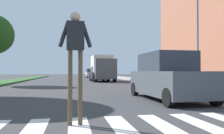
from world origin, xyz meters
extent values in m
plane|color=#38383A|center=(0.00, 30.00, 0.00)|extent=(140.00, 140.00, 0.00)
cube|color=silver|center=(-1.35, 8.98, 0.00)|extent=(0.45, 2.20, 0.01)
cube|color=silver|center=(-0.45, 8.98, 0.00)|extent=(0.45, 2.20, 0.01)
cube|color=silver|center=(0.45, 8.98, 0.00)|extent=(0.45, 2.20, 0.01)
cube|color=silver|center=(1.35, 8.98, 0.00)|extent=(0.45, 2.20, 0.01)
cube|color=silver|center=(2.25, 8.98, 0.00)|extent=(0.45, 2.20, 0.01)
cube|color=#2D5B28|center=(-7.24, 28.00, 0.07)|extent=(2.41, 64.00, 0.15)
cube|color=#9E9991|center=(8.21, 28.00, 0.07)|extent=(3.00, 64.00, 0.15)
cylinder|color=slate|center=(7.71, 18.02, 3.90)|extent=(0.14, 0.14, 7.50)
cylinder|color=brown|center=(-0.42, 9.25, 0.82)|extent=(0.10, 0.10, 1.65)
cylinder|color=brown|center=(-0.64, 9.25, 0.82)|extent=(0.10, 0.10, 1.65)
cube|color=#262628|center=(-0.53, 9.25, 1.96)|extent=(0.38, 0.25, 0.62)
cylinder|color=#262628|center=(-0.29, 9.25, 1.99)|extent=(0.27, 0.09, 0.58)
cylinder|color=#262628|center=(-0.77, 9.24, 1.99)|extent=(0.27, 0.09, 0.58)
sphere|color=beige|center=(-0.53, 9.25, 2.38)|extent=(0.22, 0.22, 0.22)
cube|color=#474C51|center=(3.36, 13.06, 0.70)|extent=(2.01, 4.65, 0.96)
cube|color=#2D333D|center=(3.35, 13.29, 1.58)|extent=(1.73, 2.57, 0.79)
cylinder|color=black|center=(4.27, 11.24, 0.32)|extent=(0.24, 0.65, 0.64)
cylinder|color=black|center=(2.53, 11.19, 0.32)|extent=(0.24, 0.65, 0.64)
cylinder|color=black|center=(4.18, 14.94, 0.32)|extent=(0.24, 0.65, 0.64)
cylinder|color=black|center=(2.44, 14.89, 0.32)|extent=(0.24, 0.65, 0.64)
cube|color=black|center=(2.62, 31.37, 0.64)|extent=(1.96, 4.07, 0.85)
cube|color=#2D333D|center=(2.61, 31.57, 1.41)|extent=(1.67, 1.86, 0.69)
cylinder|color=black|center=(3.50, 29.84, 0.32)|extent=(0.24, 0.65, 0.64)
cylinder|color=black|center=(1.82, 29.79, 0.32)|extent=(0.24, 0.65, 0.64)
cylinder|color=black|center=(3.42, 32.96, 0.32)|extent=(0.24, 0.65, 0.64)
cylinder|color=black|center=(1.73, 32.91, 0.32)|extent=(0.24, 0.65, 0.64)
cube|color=#B7B7BC|center=(3.03, 47.21, 0.63)|extent=(1.94, 4.17, 0.81)
cube|color=#2D333D|center=(3.02, 47.41, 1.37)|extent=(1.66, 1.90, 0.67)
cylinder|color=black|center=(3.90, 45.62, 0.32)|extent=(0.24, 0.65, 0.64)
cylinder|color=black|center=(2.24, 45.58, 0.32)|extent=(0.24, 0.65, 0.64)
cylinder|color=black|center=(3.82, 48.84, 0.32)|extent=(0.24, 0.65, 0.64)
cylinder|color=black|center=(2.15, 48.80, 0.32)|extent=(0.24, 0.65, 0.64)
cube|color=#474C51|center=(3.02, 28.63, 1.45)|extent=(2.30, 2.00, 2.20)
cube|color=beige|center=(3.02, 31.73, 1.75)|extent=(2.30, 4.20, 2.70)
cylinder|color=black|center=(4.07, 28.63, 0.45)|extent=(0.30, 0.90, 0.90)
cylinder|color=black|center=(1.97, 28.63, 0.45)|extent=(0.30, 0.90, 0.90)
cylinder|color=black|center=(4.07, 32.78, 0.45)|extent=(0.30, 0.90, 0.90)
cylinder|color=black|center=(1.97, 32.78, 0.45)|extent=(0.30, 0.90, 0.90)
camera|label=1|loc=(-0.61, 4.27, 1.18)|focal=36.04mm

